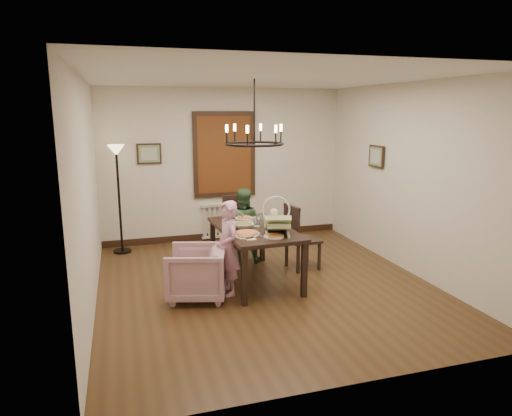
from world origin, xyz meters
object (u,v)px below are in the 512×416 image
chair_right (303,236)px  seated_man (242,232)px  dining_table (254,233)px  drinking_glass (263,220)px  floor_lamp (119,201)px  baby_bouncer (277,221)px  chair_far (241,228)px  armchair (196,273)px  elderly_woman (228,256)px

chair_right → seated_man: chair_right is taller
chair_right → dining_table: bearing=101.1°
drinking_glass → floor_lamp: bearing=136.1°
baby_bouncer → floor_lamp: size_ratio=0.30×
chair_right → seated_man: bearing=47.9°
seated_man → drinking_glass: 0.87m
chair_right → floor_lamp: 3.16m
chair_far → baby_bouncer: bearing=-93.0°
chair_right → armchair: size_ratio=1.36×
chair_right → floor_lamp: floor_lamp is taller
seated_man → drinking_glass: size_ratio=6.34×
elderly_woman → baby_bouncer: size_ratio=1.93×
chair_right → armchair: chair_right is taller
chair_far → armchair: (-0.96, -1.40, -0.18)m
armchair → chair_far: bearing=161.3°
armchair → seated_man: bearing=158.2°
seated_man → elderly_woman: bearing=77.0°
dining_table → elderly_woman: bearing=-145.6°
drinking_glass → dining_table: bearing=-155.8°
armchair → seated_man: 1.56m
elderly_woman → baby_bouncer: (0.66, -0.08, 0.44)m
dining_table → chair_right: size_ratio=1.68×
drinking_glass → seated_man: bearing=96.9°
floor_lamp → drinking_glass: bearing=-43.9°
armchair → floor_lamp: floor_lamp is taller
elderly_woman → seated_man: bearing=149.1°
dining_table → floor_lamp: size_ratio=0.95×
chair_right → armchair: (-1.76, -0.66, -0.17)m
elderly_woman → drinking_glass: elderly_woman is taller
elderly_woman → seated_man: elderly_woman is taller
armchair → elderly_woman: bearing=108.3°
chair_far → armchair: bearing=-132.1°
dining_table → floor_lamp: bearing=129.8°
drinking_glass → baby_bouncer: bearing=-85.6°
chair_far → elderly_woman: (-0.54, -1.38, -0.00)m
dining_table → elderly_woman: (-0.47, -0.36, -0.18)m
elderly_woman → baby_bouncer: bearing=75.9°
dining_table → seated_man: seated_man is taller
baby_bouncer → drinking_glass: baby_bouncer is taller
drinking_glass → chair_far: bearing=94.7°
armchair → chair_right: bearing=126.5°
dining_table → armchair: size_ratio=2.29×
dining_table → drinking_glass: (0.15, 0.07, 0.16)m
armchair → seated_man: size_ratio=0.75×
seated_man → floor_lamp: bearing=-20.1°
chair_right → baby_bouncer: baby_bouncer is taller
chair_right → elderly_woman: size_ratio=0.98×
dining_table → baby_bouncer: (0.19, -0.44, 0.26)m
chair_far → seated_man: 0.18m
baby_bouncer → floor_lamp: bearing=146.3°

